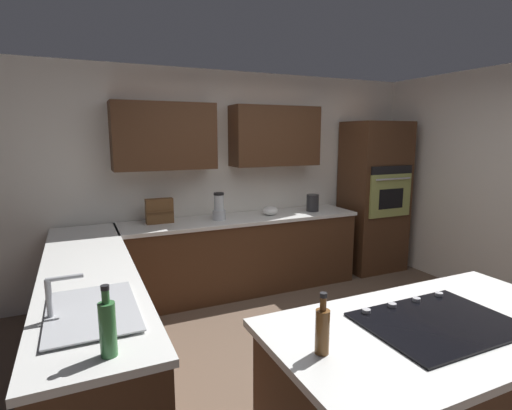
% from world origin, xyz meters
% --- Properties ---
extents(ground_plane, '(14.00, 14.00, 0.00)m').
position_xyz_m(ground_plane, '(0.00, 0.00, 0.00)').
color(ground_plane, brown).
extents(wall_back, '(6.00, 0.44, 2.60)m').
position_xyz_m(wall_back, '(0.07, -2.04, 1.44)').
color(wall_back, white).
rests_on(wall_back, ground).
extents(wall_left, '(0.10, 4.00, 2.60)m').
position_xyz_m(wall_left, '(-2.45, -0.30, 1.30)').
color(wall_left, white).
rests_on(wall_left, ground).
extents(lower_cabinets_back, '(2.80, 0.60, 0.86)m').
position_xyz_m(lower_cabinets_back, '(0.10, -1.72, 0.43)').
color(lower_cabinets_back, '#472B19').
rests_on(lower_cabinets_back, ground).
extents(countertop_back, '(2.84, 0.64, 0.04)m').
position_xyz_m(countertop_back, '(0.10, -1.72, 0.88)').
color(countertop_back, silver).
rests_on(countertop_back, lower_cabinets_back).
extents(lower_cabinets_side, '(0.60, 2.90, 0.86)m').
position_xyz_m(lower_cabinets_side, '(1.82, -0.55, 0.43)').
color(lower_cabinets_side, '#472B19').
rests_on(lower_cabinets_side, ground).
extents(countertop_side, '(0.64, 2.94, 0.04)m').
position_xyz_m(countertop_side, '(1.82, -0.55, 0.88)').
color(countertop_side, silver).
rests_on(countertop_side, lower_cabinets_side).
extents(island_base, '(1.69, 0.85, 0.86)m').
position_xyz_m(island_base, '(0.22, 1.15, 0.43)').
color(island_base, '#472B19').
rests_on(island_base, ground).
extents(island_top, '(1.77, 0.93, 0.04)m').
position_xyz_m(island_top, '(0.22, 1.15, 0.88)').
color(island_top, silver).
rests_on(island_top, island_base).
extents(wall_oven, '(0.80, 0.66, 2.03)m').
position_xyz_m(wall_oven, '(-1.85, -1.72, 1.02)').
color(wall_oven, '#472B19').
rests_on(wall_oven, ground).
extents(sink_unit, '(0.46, 0.70, 0.23)m').
position_xyz_m(sink_unit, '(1.83, 0.29, 0.92)').
color(sink_unit, '#515456').
rests_on(sink_unit, countertop_side).
extents(cooktop, '(0.76, 0.56, 0.03)m').
position_xyz_m(cooktop, '(0.22, 1.15, 0.91)').
color(cooktop, black).
rests_on(cooktop, island_top).
extents(blender, '(0.15, 0.15, 0.31)m').
position_xyz_m(blender, '(0.40, -1.70, 1.03)').
color(blender, silver).
rests_on(blender, countertop_back).
extents(mixing_bowl, '(0.19, 0.19, 0.11)m').
position_xyz_m(mixing_bowl, '(-0.25, -1.70, 0.95)').
color(mixing_bowl, white).
rests_on(mixing_bowl, countertop_back).
extents(spice_rack, '(0.29, 0.11, 0.27)m').
position_xyz_m(spice_rack, '(1.05, -1.80, 1.04)').
color(spice_rack, brown).
rests_on(spice_rack, countertop_back).
extents(kettle, '(0.16, 0.16, 0.21)m').
position_xyz_m(kettle, '(-0.85, -1.70, 1.01)').
color(kettle, '#262628').
rests_on(kettle, countertop_back).
extents(dish_soap_bottle, '(0.07, 0.07, 0.32)m').
position_xyz_m(dish_soap_bottle, '(1.77, 0.77, 1.03)').
color(dish_soap_bottle, '#336B38').
rests_on(dish_soap_bottle, countertop_side).
extents(oil_bottle, '(0.06, 0.06, 0.28)m').
position_xyz_m(oil_bottle, '(0.91, 1.13, 1.01)').
color(oil_bottle, brown).
rests_on(oil_bottle, island_top).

